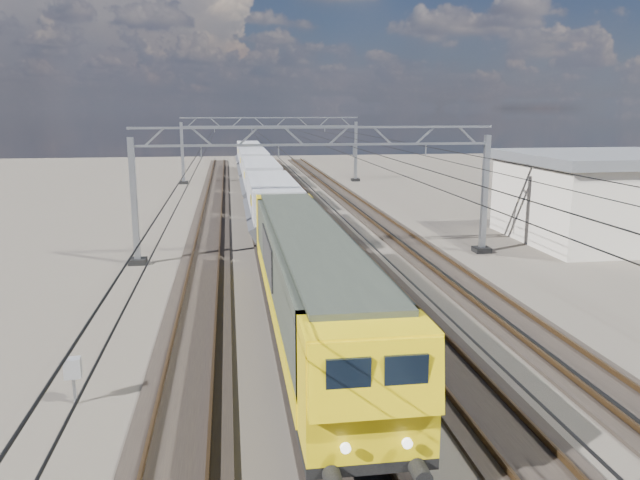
{
  "coord_description": "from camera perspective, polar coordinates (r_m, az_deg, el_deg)",
  "views": [
    {
      "loc": [
        -4.62,
        -28.88,
        8.01
      ],
      "look_at": [
        -0.77,
        -2.58,
        2.4
      ],
      "focal_mm": 35.0,
      "sensor_mm": 36.0,
      "label": 1
    }
  ],
  "objects": [
    {
      "name": "hopper_wagon_lead",
      "position": [
        38.9,
        -4.38,
        3.34
      ],
      "size": [
        3.38,
        13.0,
        3.25
      ],
      "color": "black",
      "rests_on": "ground"
    },
    {
      "name": "hopper_wagon_mid",
      "position": [
        52.96,
        -5.47,
        5.6
      ],
      "size": [
        3.38,
        13.0,
        3.25
      ],
      "color": "black",
      "rests_on": "ground"
    },
    {
      "name": "track_inner_east",
      "position": [
        30.67,
        4.43,
        -3.12
      ],
      "size": [
        2.6,
        140.0,
        0.3
      ],
      "color": "black",
      "rests_on": "ground"
    },
    {
      "name": "trackside_cabinet",
      "position": [
        18.71,
        -21.68,
        -10.92
      ],
      "size": [
        0.47,
        0.37,
        1.33
      ],
      "rotation": [
        0.0,
        0.0,
        0.09
      ],
      "color": "gray",
      "rests_on": "ground"
    },
    {
      "name": "track_outer_east",
      "position": [
        31.78,
        11.49,
        -2.79
      ],
      "size": [
        2.6,
        140.0,
        0.3
      ],
      "color": "black",
      "rests_on": "ground"
    },
    {
      "name": "ground",
      "position": [
        30.32,
        0.73,
        -3.4
      ],
      "size": [
        160.0,
        160.0,
        0.0
      ],
      "primitive_type": "plane",
      "color": "black",
      "rests_on": "ground"
    },
    {
      "name": "catenary_gantry_mid",
      "position": [
        33.45,
        -0.33,
        4.87
      ],
      "size": [
        19.9,
        0.9,
        7.11
      ],
      "color": "gray",
      "rests_on": "ground"
    },
    {
      "name": "hopper_wagon_fourth",
      "position": [
        81.23,
        -6.52,
        7.77
      ],
      "size": [
        3.38,
        13.0,
        3.25
      ],
      "color": "black",
      "rests_on": "ground"
    },
    {
      "name": "locomotive",
      "position": [
        21.61,
        -1.07,
        -3.33
      ],
      "size": [
        2.76,
        21.1,
        3.62
      ],
      "color": "black",
      "rests_on": "ground"
    },
    {
      "name": "hopper_wagon_third",
      "position": [
        67.08,
        -6.11,
        6.91
      ],
      "size": [
        3.38,
        13.0,
        3.25
      ],
      "color": "black",
      "rests_on": "ground"
    },
    {
      "name": "track_loco",
      "position": [
        30.06,
        -3.04,
        -3.41
      ],
      "size": [
        2.6,
        140.0,
        0.3
      ],
      "color": "black",
      "rests_on": "ground"
    },
    {
      "name": "catenary_gantry_far",
      "position": [
        69.16,
        -4.54,
        8.48
      ],
      "size": [
        19.9,
        0.9,
        7.11
      ],
      "color": "gray",
      "rests_on": "ground"
    },
    {
      "name": "track_outer_west",
      "position": [
        29.98,
        -10.69,
        -3.65
      ],
      "size": [
        2.6,
        140.0,
        0.3
      ],
      "color": "black",
      "rests_on": "ground"
    },
    {
      "name": "overhead_wires",
      "position": [
        37.24,
        -1.2,
        8.44
      ],
      "size": [
        12.03,
        140.0,
        0.53
      ],
      "color": "black",
      "rests_on": "ground"
    }
  ]
}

